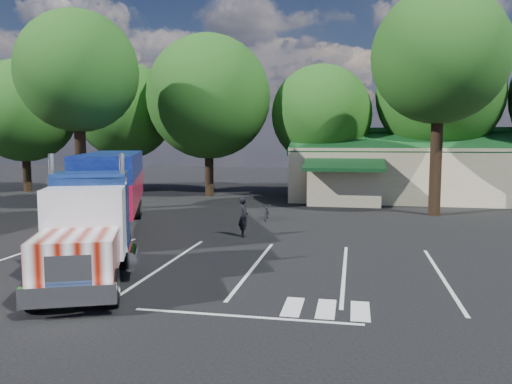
% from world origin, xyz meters
% --- Properties ---
extents(ground, '(120.00, 120.00, 0.00)m').
position_xyz_m(ground, '(0.00, 0.00, 0.00)').
color(ground, black).
rests_on(ground, ground).
extents(event_hall, '(24.20, 14.12, 5.55)m').
position_xyz_m(event_hall, '(13.74, 17.81, 2.21)').
color(event_hall, beige).
rests_on(event_hall, ground).
extents(tree_row_a, '(9.00, 9.00, 11.68)m').
position_xyz_m(tree_row_a, '(-22.00, 16.50, 7.16)').
color(tree_row_a, black).
rests_on(tree_row_a, ground).
extents(tree_row_b, '(8.40, 8.40, 11.35)m').
position_xyz_m(tree_row_b, '(-13.00, 17.80, 7.13)').
color(tree_row_b, black).
rests_on(tree_row_b, ground).
extents(tree_row_c, '(10.00, 10.00, 13.05)m').
position_xyz_m(tree_row_c, '(-5.00, 16.20, 8.04)').
color(tree_row_c, black).
rests_on(tree_row_c, ground).
extents(tree_row_d, '(8.00, 8.00, 10.60)m').
position_xyz_m(tree_row_d, '(4.00, 17.50, 6.58)').
color(tree_row_d, black).
rests_on(tree_row_d, ground).
extents(tree_row_e, '(9.60, 9.60, 12.90)m').
position_xyz_m(tree_row_e, '(13.00, 18.00, 8.09)').
color(tree_row_e, black).
rests_on(tree_row_e, ground).
extents(tree_near_left, '(7.60, 7.60, 12.65)m').
position_xyz_m(tree_near_left, '(-10.50, 6.00, 8.81)').
color(tree_near_left, black).
rests_on(tree_near_left, ground).
extents(tree_near_right, '(8.00, 8.00, 13.50)m').
position_xyz_m(tree_near_right, '(11.50, 8.50, 9.46)').
color(tree_near_right, black).
rests_on(tree_near_right, ground).
extents(semi_truck, '(9.53, 19.02, 4.10)m').
position_xyz_m(semi_truck, '(-4.32, -2.20, 2.32)').
color(semi_truck, black).
rests_on(semi_truck, ground).
extents(woman, '(0.70, 0.82, 1.90)m').
position_xyz_m(woman, '(1.60, -0.46, 0.95)').
color(woman, black).
rests_on(woman, ground).
extents(bicycle, '(0.79, 1.86, 0.95)m').
position_xyz_m(bicycle, '(1.80, 4.69, 0.48)').
color(bicycle, black).
rests_on(bicycle, ground).
extents(silver_sedan, '(4.08, 2.80, 1.27)m').
position_xyz_m(silver_sedan, '(5.00, 13.16, 0.64)').
color(silver_sedan, '#9B9DA2').
rests_on(silver_sedan, ground).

